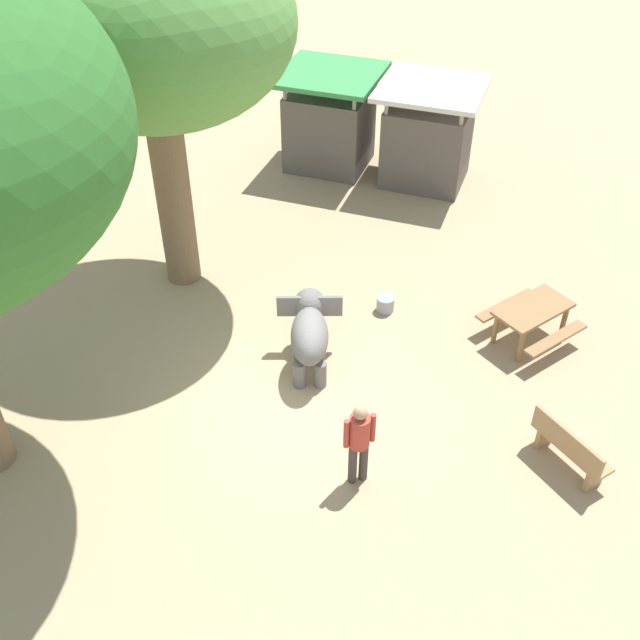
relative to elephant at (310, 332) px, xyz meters
The scene contains 9 objects.
ground_plane 1.34m from the elephant, 86.23° to the right, with size 60.00×60.00×0.00m, color tan.
elephant is the anchor object (origin of this frame).
person_handler 2.81m from the elephant, 54.47° to the right, with size 0.43×0.34×1.62m.
shade_tree_secondary 5.98m from the elephant, 153.45° to the left, with size 5.16×4.73×7.21m.
wooden_bench 4.81m from the elephant, 11.28° to the right, with size 1.34×1.19×0.88m.
picnic_table_near 4.28m from the elephant, 29.20° to the left, with size 2.07×2.08×0.78m.
market_stall_green 8.00m from the elephant, 106.25° to the left, with size 2.50×2.50×2.52m.
market_stall_white 7.69m from the elephant, 87.29° to the left, with size 2.50×2.50×2.52m.
feed_bucket 2.31m from the elephant, 66.52° to the left, with size 0.36×0.36×0.32m, color gray.
Camera 1 is at (3.54, -8.64, 9.51)m, focal length 42.18 mm.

